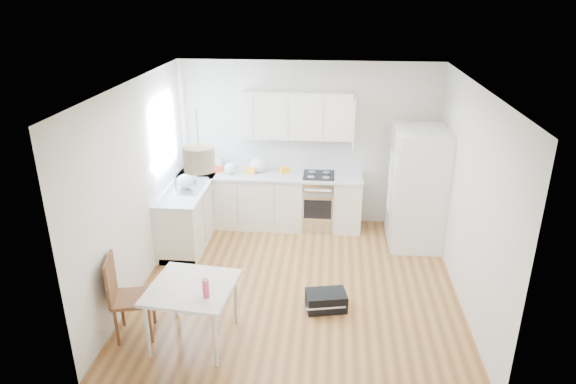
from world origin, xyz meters
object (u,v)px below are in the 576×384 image
object	(u,v)px
refrigerator	(418,188)
gym_bag	(326,301)
dining_table	(192,292)
dining_chair	(133,297)

from	to	relation	value
refrigerator	gym_bag	xyz separation A→B (m)	(-1.33, -1.92, -0.81)
dining_table	refrigerator	bearing A→B (deg)	49.38
refrigerator	dining_chair	distance (m)	4.41
dining_table	gym_bag	xyz separation A→B (m)	(1.48, 0.74, -0.52)
refrigerator	gym_bag	bearing A→B (deg)	-125.72
dining_chair	gym_bag	world-z (taller)	dining_chair
dining_chair	dining_table	bearing A→B (deg)	-16.25
refrigerator	dining_chair	size ratio (longest dim) A/B	1.81
dining_table	gym_bag	distance (m)	1.74
refrigerator	dining_chair	bearing A→B (deg)	-144.27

